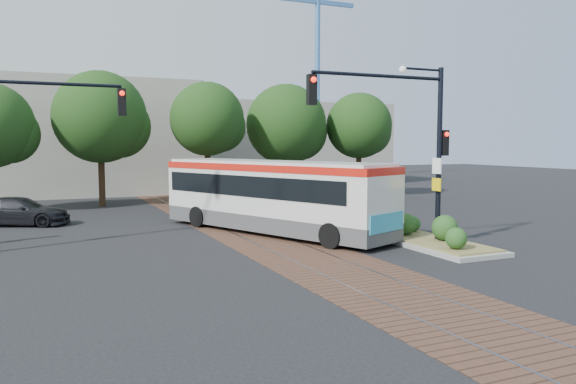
{
  "coord_description": "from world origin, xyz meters",
  "views": [
    {
      "loc": [
        -7.76,
        -16.65,
        3.61
      ],
      "look_at": [
        1.58,
        4.34,
        1.6
      ],
      "focal_mm": 35.0,
      "sensor_mm": 36.0,
      "label": 1
    }
  ],
  "objects_px": {
    "signal_pole_main": "(411,127)",
    "signal_pole_left": "(17,135)",
    "city_bus": "(271,193)",
    "parked_car": "(19,211)",
    "traffic_island": "(433,237)"
  },
  "relations": [
    {
      "from": "signal_pole_main",
      "to": "signal_pole_left",
      "type": "relative_size",
      "value": 1.0
    },
    {
      "from": "city_bus",
      "to": "parked_car",
      "type": "relative_size",
      "value": 2.53
    },
    {
      "from": "city_bus",
      "to": "signal_pole_left",
      "type": "bearing_deg",
      "value": 157.37
    },
    {
      "from": "traffic_island",
      "to": "signal_pole_main",
      "type": "bearing_deg",
      "value": 174.64
    },
    {
      "from": "signal_pole_main",
      "to": "traffic_island",
      "type": "bearing_deg",
      "value": -5.36
    },
    {
      "from": "signal_pole_main",
      "to": "parked_car",
      "type": "xyz_separation_m",
      "value": [
        -12.47,
        11.29,
        -3.54
      ]
    },
    {
      "from": "traffic_island",
      "to": "signal_pole_left",
      "type": "height_order",
      "value": "signal_pole_left"
    },
    {
      "from": "traffic_island",
      "to": "parked_car",
      "type": "bearing_deg",
      "value": 139.71
    },
    {
      "from": "parked_car",
      "to": "traffic_island",
      "type": "bearing_deg",
      "value": -106.66
    },
    {
      "from": "city_bus",
      "to": "signal_pole_left",
      "type": "distance_m",
      "value": 9.36
    },
    {
      "from": "city_bus",
      "to": "traffic_island",
      "type": "relative_size",
      "value": 2.08
    },
    {
      "from": "signal_pole_left",
      "to": "parked_car",
      "type": "relative_size",
      "value": 1.4
    },
    {
      "from": "signal_pole_left",
      "to": "parked_car",
      "type": "xyz_separation_m",
      "value": [
        -0.24,
        6.49,
        -3.24
      ]
    },
    {
      "from": "city_bus",
      "to": "signal_pole_left",
      "type": "relative_size",
      "value": 1.81
    },
    {
      "from": "traffic_island",
      "to": "signal_pole_main",
      "type": "relative_size",
      "value": 0.87
    }
  ]
}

